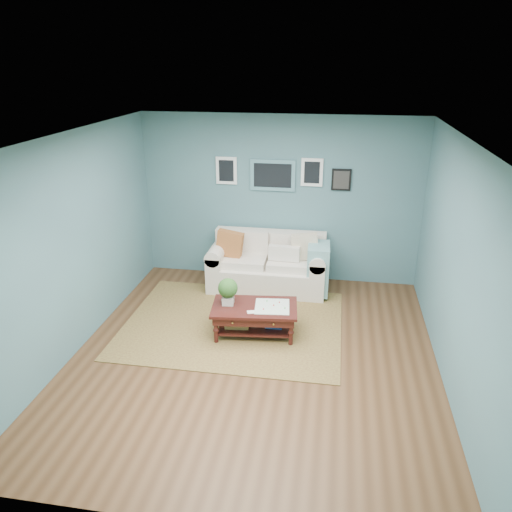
# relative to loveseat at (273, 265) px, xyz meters

# --- Properties ---
(room_shell) EXTENTS (5.00, 5.02, 2.70)m
(room_shell) POSITION_rel_loveseat_xyz_m (0.04, -1.97, 0.96)
(room_shell) COLOR brown
(room_shell) RESTS_ON ground
(area_rug) EXTENTS (3.00, 2.40, 0.01)m
(area_rug) POSITION_rel_loveseat_xyz_m (-0.39, -1.29, -0.39)
(area_rug) COLOR brown
(area_rug) RESTS_ON ground
(loveseat) EXTENTS (1.90, 0.86, 0.98)m
(loveseat) POSITION_rel_loveseat_xyz_m (0.00, 0.00, 0.00)
(loveseat) COLOR silver
(loveseat) RESTS_ON ground
(coffee_table) EXTENTS (1.19, 0.77, 0.79)m
(coffee_table) POSITION_rel_loveseat_xyz_m (-0.11, -1.51, -0.05)
(coffee_table) COLOR #35110F
(coffee_table) RESTS_ON ground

